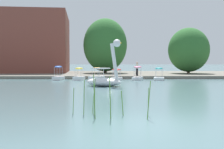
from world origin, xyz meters
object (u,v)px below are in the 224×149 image
at_px(person_on_path, 137,68).
at_px(pedal_boat_pink, 138,76).
at_px(pedal_boat_teal, 159,77).
at_px(tree_willow_near_path, 105,45).
at_px(pedal_boat_blue, 58,76).
at_px(pedal_boat_yellow, 79,76).
at_px(pedal_boat_red, 116,76).
at_px(pedal_boat_orange, 97,77).
at_px(tree_willow_overhanging, 189,50).
at_px(swan_boat, 105,77).

bearing_deg(person_on_path, pedal_boat_pink, -94.43).
distance_m(pedal_boat_teal, person_on_path, 4.11).
relative_size(pedal_boat_pink, person_on_path, 1.31).
relative_size(tree_willow_near_path, person_on_path, 5.67).
bearing_deg(person_on_path, pedal_boat_blue, -161.28).
distance_m(pedal_boat_blue, tree_willow_near_path, 13.74).
xyz_separation_m(pedal_boat_yellow, tree_willow_near_path, (2.76, 12.06, 4.26)).
bearing_deg(pedal_boat_red, pedal_boat_orange, 173.06).
height_order(pedal_boat_orange, person_on_path, person_on_path).
bearing_deg(pedal_boat_red, pedal_boat_blue, 178.16).
bearing_deg(pedal_boat_yellow, pedal_boat_red, -2.83).
height_order(pedal_boat_blue, person_on_path, person_on_path).
bearing_deg(tree_willow_near_path, pedal_boat_blue, -112.84).
xyz_separation_m(tree_willow_near_path, person_on_path, (4.08, -8.95, -3.44)).
distance_m(pedal_boat_teal, tree_willow_overhanging, 12.65).
bearing_deg(tree_willow_overhanging, tree_willow_near_path, 171.10).
bearing_deg(pedal_boat_pink, person_on_path, 85.57).
height_order(tree_willow_overhanging, person_on_path, tree_willow_overhanging).
bearing_deg(tree_willow_near_path, person_on_path, -65.50).
bearing_deg(tree_willow_overhanging, swan_boat, -123.45).
relative_size(pedal_boat_blue, person_on_path, 1.16).
xyz_separation_m(pedal_boat_pink, pedal_boat_blue, (-8.92, -0.06, 0.01)).
bearing_deg(tree_willow_overhanging, pedal_boat_orange, -142.76).
relative_size(pedal_boat_pink, pedal_boat_blue, 1.12).
xyz_separation_m(pedal_boat_orange, pedal_boat_yellow, (-2.00, -0.06, 0.04)).
height_order(pedal_boat_teal, person_on_path, person_on_path).
xyz_separation_m(pedal_boat_pink, pedal_boat_orange, (-4.60, 0.00, -0.08)).
xyz_separation_m(swan_boat, tree_willow_overhanging, (12.17, 18.42, 3.11)).
height_order(swan_boat, pedal_boat_blue, swan_boat).
bearing_deg(person_on_path, pedal_boat_yellow, -155.59).
bearing_deg(pedal_boat_yellow, pedal_boat_blue, 179.96).
bearing_deg(pedal_boat_orange, pedal_boat_red, -6.94).
height_order(pedal_boat_pink, tree_willow_near_path, tree_willow_near_path).
bearing_deg(pedal_boat_yellow, pedal_boat_pink, 0.50).
relative_size(pedal_boat_teal, pedal_boat_blue, 1.07).
distance_m(pedal_boat_yellow, tree_willow_near_path, 13.08).
height_order(pedal_boat_pink, tree_willow_overhanging, tree_willow_overhanging).
bearing_deg(tree_willow_overhanging, person_on_path, -140.12).
bearing_deg(pedal_boat_orange, tree_willow_near_path, 86.38).
bearing_deg(tree_willow_overhanging, pedal_boat_pink, -130.61).
xyz_separation_m(pedal_boat_teal, pedal_boat_orange, (-6.95, 0.38, 0.00)).
bearing_deg(person_on_path, tree_willow_overhanging, 39.88).
height_order(swan_boat, pedal_boat_teal, swan_boat).
xyz_separation_m(pedal_boat_pink, pedal_boat_yellow, (-6.60, -0.06, -0.04)).
xyz_separation_m(pedal_boat_orange, pedal_boat_blue, (-4.32, -0.06, 0.09)).
bearing_deg(pedal_boat_teal, pedal_boat_blue, 178.38).
bearing_deg(pedal_boat_teal, pedal_boat_pink, 170.94).
bearing_deg(pedal_boat_red, swan_boat, -98.09).
height_order(pedal_boat_teal, tree_willow_near_path, tree_willow_near_path).
relative_size(pedal_boat_teal, tree_willow_overhanging, 0.27).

